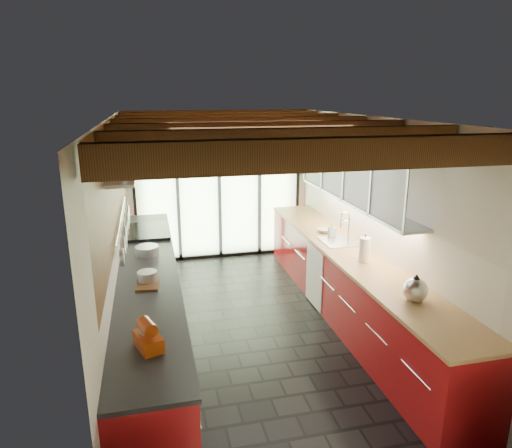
{
  "coord_description": "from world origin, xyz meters",
  "views": [
    {
      "loc": [
        -1.18,
        -5.09,
        2.87
      ],
      "look_at": [
        0.12,
        0.4,
        1.25
      ],
      "focal_mm": 32.0,
      "sensor_mm": 36.0,
      "label": 1
    }
  ],
  "objects_px": {
    "stand_mixer": "(148,336)",
    "soap_bottle": "(332,230)",
    "bowl": "(325,230)",
    "kettle": "(415,288)",
    "paper_towel": "(365,250)"
  },
  "relations": [
    {
      "from": "stand_mixer",
      "to": "paper_towel",
      "type": "xyz_separation_m",
      "value": [
        2.54,
        1.39,
        0.05
      ]
    },
    {
      "from": "soap_bottle",
      "to": "bowl",
      "type": "relative_size",
      "value": 0.98
    },
    {
      "from": "kettle",
      "to": "paper_towel",
      "type": "xyz_separation_m",
      "value": [
        0.0,
        1.09,
        0.02
      ]
    },
    {
      "from": "stand_mixer",
      "to": "kettle",
      "type": "distance_m",
      "value": 2.56
    },
    {
      "from": "stand_mixer",
      "to": "kettle",
      "type": "height_order",
      "value": "kettle"
    },
    {
      "from": "paper_towel",
      "to": "bowl",
      "type": "distance_m",
      "value": 1.25
    },
    {
      "from": "soap_bottle",
      "to": "bowl",
      "type": "bearing_deg",
      "value": 90.0
    },
    {
      "from": "kettle",
      "to": "paper_towel",
      "type": "height_order",
      "value": "paper_towel"
    },
    {
      "from": "stand_mixer",
      "to": "bowl",
      "type": "relative_size",
      "value": 1.46
    },
    {
      "from": "kettle",
      "to": "soap_bottle",
      "type": "height_order",
      "value": "kettle"
    },
    {
      "from": "kettle",
      "to": "soap_bottle",
      "type": "distance_m",
      "value": 2.1
    },
    {
      "from": "soap_bottle",
      "to": "bowl",
      "type": "distance_m",
      "value": 0.26
    },
    {
      "from": "kettle",
      "to": "bowl",
      "type": "xyz_separation_m",
      "value": [
        0.0,
        2.34,
        -0.1
      ]
    },
    {
      "from": "soap_bottle",
      "to": "stand_mixer",
      "type": "bearing_deg",
      "value": -136.76
    },
    {
      "from": "stand_mixer",
      "to": "soap_bottle",
      "type": "relative_size",
      "value": 1.49
    }
  ]
}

